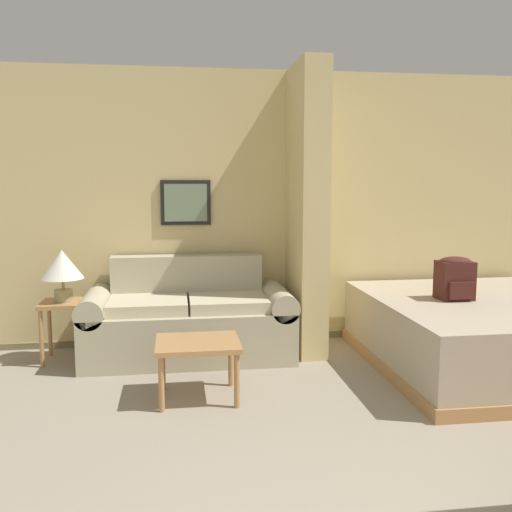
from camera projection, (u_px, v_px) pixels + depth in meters
wall_back at (264, 209)px, 5.54m from camera, size 7.28×0.16×2.60m
wall_partition_pillar at (307, 210)px, 5.17m from camera, size 0.24×0.75×2.60m
couch at (188, 320)px, 5.09m from camera, size 1.85×0.84×0.88m
coffee_table at (198, 349)px, 4.09m from camera, size 0.59×0.51×0.42m
side_table at (64, 313)px, 4.94m from camera, size 0.39×0.39×0.53m
table_lamp at (62, 267)px, 4.89m from camera, size 0.36×0.36×0.45m
bed at (483, 332)px, 4.80m from camera, size 1.84×2.08×0.58m
backpack at (455, 277)px, 4.73m from camera, size 0.28×0.24×0.36m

